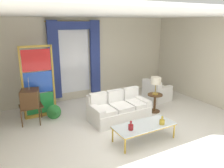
{
  "coord_description": "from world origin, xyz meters",
  "views": [
    {
      "loc": [
        -3.02,
        -4.7,
        2.86
      ],
      "look_at": [
        0.04,
        0.9,
        1.05
      ],
      "focal_mm": 35.58,
      "sensor_mm": 36.0,
      "label": 1
    }
  ],
  "objects_px": {
    "coffee_table": "(144,126)",
    "armchair_white": "(156,93)",
    "bottle_blue_decanter": "(131,127)",
    "peacock_figurine": "(55,113)",
    "bottle_crystal_tall": "(162,122)",
    "vintage_tv": "(30,99)",
    "table_lamp_brass": "(156,81)",
    "couch_white_long": "(118,109)",
    "stained_glass_divider": "(38,84)",
    "round_side_table": "(155,101)"
  },
  "relations": [
    {
      "from": "bottle_blue_decanter",
      "to": "bottle_crystal_tall",
      "type": "xyz_separation_m",
      "value": [
        0.83,
        -0.13,
        -0.0
      ]
    },
    {
      "from": "peacock_figurine",
      "to": "coffee_table",
      "type": "bearing_deg",
      "value": -54.01
    },
    {
      "from": "vintage_tv",
      "to": "stained_glass_divider",
      "type": "height_order",
      "value": "stained_glass_divider"
    },
    {
      "from": "bottle_crystal_tall",
      "to": "table_lamp_brass",
      "type": "bearing_deg",
      "value": 56.32
    },
    {
      "from": "bottle_crystal_tall",
      "to": "stained_glass_divider",
      "type": "distance_m",
      "value": 3.75
    },
    {
      "from": "table_lamp_brass",
      "to": "bottle_blue_decanter",
      "type": "bearing_deg",
      "value": -143.37
    },
    {
      "from": "vintage_tv",
      "to": "peacock_figurine",
      "type": "xyz_separation_m",
      "value": [
        0.64,
        -0.14,
        -0.51
      ]
    },
    {
      "from": "coffee_table",
      "to": "bottle_blue_decanter",
      "type": "relative_size",
      "value": 6.78
    },
    {
      "from": "coffee_table",
      "to": "armchair_white",
      "type": "relative_size",
      "value": 1.68
    },
    {
      "from": "vintage_tv",
      "to": "armchair_white",
      "type": "relative_size",
      "value": 1.47
    },
    {
      "from": "stained_glass_divider",
      "to": "bottle_blue_decanter",
      "type": "bearing_deg",
      "value": -60.82
    },
    {
      "from": "round_side_table",
      "to": "stained_glass_divider",
      "type": "bearing_deg",
      "value": 157.66
    },
    {
      "from": "bottle_blue_decanter",
      "to": "peacock_figurine",
      "type": "relative_size",
      "value": 0.38
    },
    {
      "from": "stained_glass_divider",
      "to": "peacock_figurine",
      "type": "distance_m",
      "value": 0.99
    },
    {
      "from": "armchair_white",
      "to": "peacock_figurine",
      "type": "bearing_deg",
      "value": 178.42
    },
    {
      "from": "armchair_white",
      "to": "stained_glass_divider",
      "type": "bearing_deg",
      "value": 172.57
    },
    {
      "from": "bottle_crystal_tall",
      "to": "table_lamp_brass",
      "type": "distance_m",
      "value": 1.87
    },
    {
      "from": "armchair_white",
      "to": "table_lamp_brass",
      "type": "relative_size",
      "value": 1.6
    },
    {
      "from": "bottle_blue_decanter",
      "to": "bottle_crystal_tall",
      "type": "height_order",
      "value": "bottle_blue_decanter"
    },
    {
      "from": "bottle_blue_decanter",
      "to": "stained_glass_divider",
      "type": "relative_size",
      "value": 0.1
    },
    {
      "from": "stained_glass_divider",
      "to": "round_side_table",
      "type": "xyz_separation_m",
      "value": [
        3.34,
        -1.37,
        -0.7
      ]
    },
    {
      "from": "coffee_table",
      "to": "round_side_table",
      "type": "bearing_deg",
      "value": 43.07
    },
    {
      "from": "vintage_tv",
      "to": "peacock_figurine",
      "type": "bearing_deg",
      "value": -12.38
    },
    {
      "from": "coffee_table",
      "to": "peacock_figurine",
      "type": "relative_size",
      "value": 2.56
    },
    {
      "from": "bottle_crystal_tall",
      "to": "peacock_figurine",
      "type": "bearing_deg",
      "value": 129.93
    },
    {
      "from": "vintage_tv",
      "to": "round_side_table",
      "type": "height_order",
      "value": "vintage_tv"
    },
    {
      "from": "bottle_blue_decanter",
      "to": "peacock_figurine",
      "type": "distance_m",
      "value": 2.61
    },
    {
      "from": "bottle_blue_decanter",
      "to": "table_lamp_brass",
      "type": "height_order",
      "value": "table_lamp_brass"
    },
    {
      "from": "table_lamp_brass",
      "to": "armchair_white",
      "type": "bearing_deg",
      "value": 48.34
    },
    {
      "from": "couch_white_long",
      "to": "table_lamp_brass",
      "type": "bearing_deg",
      "value": -4.85
    },
    {
      "from": "couch_white_long",
      "to": "coffee_table",
      "type": "xyz_separation_m",
      "value": [
        -0.07,
        -1.41,
        0.07
      ]
    },
    {
      "from": "bottle_blue_decanter",
      "to": "vintage_tv",
      "type": "bearing_deg",
      "value": 127.05
    },
    {
      "from": "coffee_table",
      "to": "table_lamp_brass",
      "type": "height_order",
      "value": "table_lamp_brass"
    },
    {
      "from": "couch_white_long",
      "to": "coffee_table",
      "type": "height_order",
      "value": "couch_white_long"
    },
    {
      "from": "stained_glass_divider",
      "to": "peacock_figurine",
      "type": "relative_size",
      "value": 3.67
    },
    {
      "from": "bottle_crystal_tall",
      "to": "vintage_tv",
      "type": "bearing_deg",
      "value": 136.1
    },
    {
      "from": "coffee_table",
      "to": "stained_glass_divider",
      "type": "xyz_separation_m",
      "value": [
        -1.95,
        2.67,
        0.68
      ]
    },
    {
      "from": "vintage_tv",
      "to": "table_lamp_brass",
      "type": "xyz_separation_m",
      "value": [
        3.66,
        -1.08,
        0.3
      ]
    },
    {
      "from": "coffee_table",
      "to": "bottle_blue_decanter",
      "type": "xyz_separation_m",
      "value": [
        -0.43,
        -0.05,
        0.11
      ]
    },
    {
      "from": "bottle_crystal_tall",
      "to": "armchair_white",
      "type": "distance_m",
      "value": 2.91
    },
    {
      "from": "coffee_table",
      "to": "bottle_crystal_tall",
      "type": "bearing_deg",
      "value": -24.57
    },
    {
      "from": "stained_glass_divider",
      "to": "round_side_table",
      "type": "bearing_deg",
      "value": -22.34
    },
    {
      "from": "peacock_figurine",
      "to": "bottle_crystal_tall",
      "type": "bearing_deg",
      "value": -50.07
    },
    {
      "from": "coffee_table",
      "to": "stained_glass_divider",
      "type": "height_order",
      "value": "stained_glass_divider"
    },
    {
      "from": "bottle_crystal_tall",
      "to": "armchair_white",
      "type": "relative_size",
      "value": 0.24
    },
    {
      "from": "bottle_blue_decanter",
      "to": "vintage_tv",
      "type": "relative_size",
      "value": 0.17
    },
    {
      "from": "peacock_figurine",
      "to": "table_lamp_brass",
      "type": "height_order",
      "value": "table_lamp_brass"
    },
    {
      "from": "coffee_table",
      "to": "vintage_tv",
      "type": "relative_size",
      "value": 1.14
    },
    {
      "from": "couch_white_long",
      "to": "table_lamp_brass",
      "type": "height_order",
      "value": "table_lamp_brass"
    },
    {
      "from": "armchair_white",
      "to": "table_lamp_brass",
      "type": "height_order",
      "value": "table_lamp_brass"
    }
  ]
}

